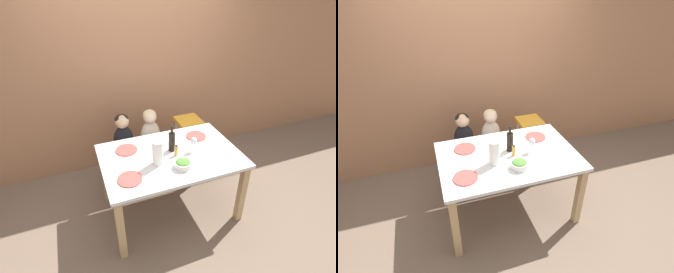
% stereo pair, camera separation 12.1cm
% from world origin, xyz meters
% --- Properties ---
extents(ground_plane, '(14.00, 14.00, 0.00)m').
position_xyz_m(ground_plane, '(0.00, 0.00, 0.00)').
color(ground_plane, '#705B4C').
extents(wall_back, '(10.00, 0.06, 2.70)m').
position_xyz_m(wall_back, '(0.00, 1.17, 1.35)').
color(wall_back, '#9E6B4C').
rests_on(wall_back, ground_plane).
extents(dining_table, '(1.42, 0.95, 0.77)m').
position_xyz_m(dining_table, '(0.00, 0.00, 0.66)').
color(dining_table, silver).
rests_on(dining_table, ground_plane).
extents(chair_far_left, '(0.37, 0.37, 0.45)m').
position_xyz_m(chair_far_left, '(-0.35, 0.69, 0.37)').
color(chair_far_left, silver).
rests_on(chair_far_left, ground_plane).
extents(chair_far_center, '(0.37, 0.37, 0.45)m').
position_xyz_m(chair_far_center, '(0.00, 0.69, 0.37)').
color(chair_far_center, silver).
rests_on(chair_far_center, ground_plane).
extents(chair_right_highchair, '(0.32, 0.31, 0.75)m').
position_xyz_m(chair_right_highchair, '(0.53, 0.69, 0.57)').
color(chair_right_highchair, silver).
rests_on(chair_right_highchair, ground_plane).
extents(person_child_left, '(0.25, 0.17, 0.52)m').
position_xyz_m(person_child_left, '(-0.35, 0.69, 0.72)').
color(person_child_left, black).
rests_on(person_child_left, chair_far_left).
extents(person_child_center, '(0.25, 0.17, 0.52)m').
position_xyz_m(person_child_center, '(0.00, 0.69, 0.72)').
color(person_child_center, beige).
rests_on(person_child_center, chair_far_center).
extents(wine_bottle, '(0.07, 0.07, 0.29)m').
position_xyz_m(wine_bottle, '(0.04, 0.07, 0.88)').
color(wine_bottle, black).
rests_on(wine_bottle, dining_table).
extents(paper_towel_roll, '(0.11, 0.11, 0.26)m').
position_xyz_m(paper_towel_roll, '(-0.17, -0.10, 0.90)').
color(paper_towel_roll, white).
rests_on(paper_towel_roll, dining_table).
extents(wine_glass_near, '(0.07, 0.07, 0.17)m').
position_xyz_m(wine_glass_near, '(0.25, -0.02, 0.88)').
color(wine_glass_near, white).
rests_on(wine_glass_near, dining_table).
extents(salad_bowl_large, '(0.17, 0.17, 0.08)m').
position_xyz_m(salad_bowl_large, '(0.03, -0.24, 0.81)').
color(salad_bowl_large, silver).
rests_on(salad_bowl_large, dining_table).
extents(dinner_plate_front_left, '(0.23, 0.23, 0.01)m').
position_xyz_m(dinner_plate_front_left, '(-0.49, -0.23, 0.77)').
color(dinner_plate_front_left, '#D14C47').
rests_on(dinner_plate_front_left, dining_table).
extents(dinner_plate_back_left, '(0.23, 0.23, 0.01)m').
position_xyz_m(dinner_plate_back_left, '(-0.41, 0.24, 0.77)').
color(dinner_plate_back_left, '#D14C47').
rests_on(dinner_plate_back_left, dining_table).
extents(dinner_plate_back_right, '(0.23, 0.23, 0.01)m').
position_xyz_m(dinner_plate_back_right, '(0.41, 0.23, 0.77)').
color(dinner_plate_back_right, '#D14C47').
rests_on(dinner_plate_back_right, dining_table).
extents(condiment_bottle_hot_sauce, '(0.04, 0.04, 0.13)m').
position_xyz_m(condiment_bottle_hot_sauce, '(0.05, -0.03, 0.83)').
color(condiment_bottle_hot_sauce, '#BC8E33').
rests_on(condiment_bottle_hot_sauce, dining_table).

